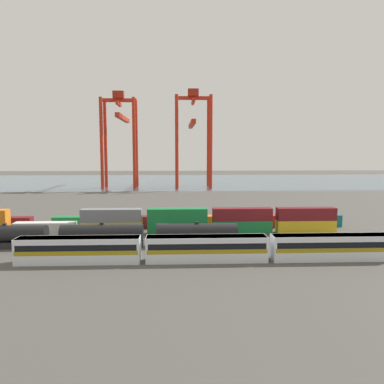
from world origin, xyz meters
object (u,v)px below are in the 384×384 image
at_px(freight_tank_row, 102,235).
at_px(shipping_container_11, 4,223).
at_px(shipping_container_7, 242,227).
at_px(gantry_crane_west, 120,129).
at_px(shipping_container_2, 45,229).
at_px(shipping_container_16, 313,221).
at_px(passenger_train, 207,247).
at_px(gantry_crane_central, 193,129).

distance_m(freight_tank_row, shipping_container_11, 29.18).
distance_m(shipping_container_7, shipping_container_11, 51.23).
bearing_deg(shipping_container_7, gantry_crane_west, 111.10).
bearing_deg(shipping_container_2, shipping_container_16, 6.33).
xyz_separation_m(passenger_train, shipping_container_2, (-30.90, 19.34, -0.84)).
height_order(freight_tank_row, shipping_container_16, freight_tank_row).
bearing_deg(shipping_container_2, shipping_container_11, 150.21).
bearing_deg(gantry_crane_central, freight_tank_row, -100.69).
xyz_separation_m(shipping_container_2, gantry_crane_west, (0.54, 101.70, 25.65)).
bearing_deg(passenger_train, freight_tank_row, 151.67).
height_order(freight_tank_row, shipping_container_2, freight_tank_row).
distance_m(passenger_train, gantry_crane_central, 123.91).
height_order(shipping_container_11, gantry_crane_west, gantry_crane_west).
bearing_deg(gantry_crane_west, passenger_train, -75.92).
relative_size(shipping_container_2, gantry_crane_central, 0.27).
xyz_separation_m(shipping_container_11, gantry_crane_west, (11.59, 95.37, 25.65)).
distance_m(freight_tank_row, gantry_crane_west, 114.97).
xyz_separation_m(passenger_train, shipping_container_16, (26.16, 25.67, -0.84)).
height_order(passenger_train, shipping_container_11, passenger_train).
bearing_deg(shipping_container_11, gantry_crane_central, 64.62).
xyz_separation_m(shipping_container_11, shipping_container_16, (68.11, 0.00, 0.00)).
bearing_deg(passenger_train, gantry_crane_central, 88.37).
height_order(shipping_container_7, gantry_crane_central, gantry_crane_central).
distance_m(passenger_train, shipping_container_2, 36.46).
distance_m(freight_tank_row, shipping_container_2, 16.50).
relative_size(shipping_container_16, gantry_crane_central, 0.27).
relative_size(shipping_container_7, gantry_crane_west, 0.28).
xyz_separation_m(passenger_train, freight_tank_row, (-17.66, 9.52, -0.10)).
height_order(freight_tank_row, gantry_crane_central, gantry_crane_central).
bearing_deg(shipping_container_2, gantry_crane_west, 89.69).
bearing_deg(shipping_container_16, passenger_train, -135.55).
relative_size(freight_tank_row, gantry_crane_central, 1.06).
bearing_deg(shipping_container_7, gantry_crane_central, 93.06).
distance_m(shipping_container_2, gantry_crane_west, 104.88).
bearing_deg(freight_tank_row, gantry_crane_central, 79.31).
bearing_deg(freight_tank_row, shipping_container_11, 146.39).
relative_size(freight_tank_row, shipping_container_11, 3.95).
relative_size(freight_tank_row, shipping_container_2, 3.95).
relative_size(shipping_container_11, gantry_crane_west, 0.28).
bearing_deg(shipping_container_16, shipping_container_11, 180.00).
relative_size(shipping_container_7, shipping_container_16, 1.00).
bearing_deg(shipping_container_11, shipping_container_7, -7.09).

